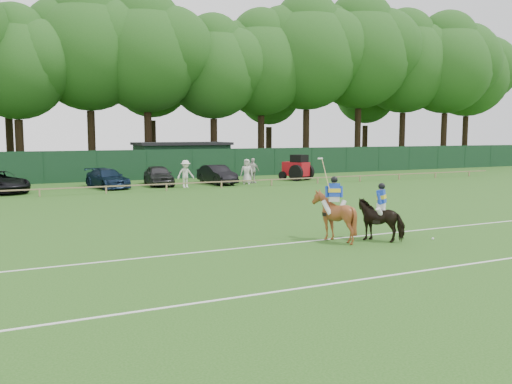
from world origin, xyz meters
TOP-DOWN VIEW (x-y plane):
  - ground at (0.00, 0.00)m, footprint 160.00×160.00m
  - horse_dark at (3.15, -1.92)m, footprint 1.75×1.87m
  - horse_chestnut at (1.54, -1.29)m, footprint 2.04×2.12m
  - sedan_navy at (-2.26, 21.54)m, footprint 2.84×4.93m
  - hatch_grey at (1.51, 21.81)m, footprint 2.17×4.55m
  - estate_black at (5.88, 21.04)m, footprint 1.85×4.45m
  - spectator_left at (2.80, 19.34)m, footprint 1.33×0.85m
  - spectator_mid at (8.61, 20.47)m, footprint 1.19×0.60m
  - spectator_right at (7.89, 19.99)m, footprint 1.11×1.02m
  - rider_dark at (3.16, -1.93)m, footprint 0.81×0.71m
  - rider_chestnut at (1.53, -1.30)m, footprint 0.89×0.79m
  - polo_ball at (4.89, -2.73)m, footprint 0.09×0.09m
  - pitch_lines at (0.00, -3.50)m, footprint 60.00×5.10m
  - pitch_rail at (0.00, 18.00)m, footprint 62.10×0.10m
  - perimeter_fence at (0.00, 27.00)m, footprint 92.08×0.08m
  - utility_shed at (6.00, 30.00)m, footprint 8.40×4.40m
  - tree_row at (2.00, 35.00)m, footprint 96.00×12.00m
  - tractor at (13.12, 21.37)m, footprint 2.45×2.92m

SIDE VIEW (x-z plane):
  - ground at x=0.00m, z-range 0.00..0.00m
  - tree_row at x=2.00m, z-range -10.50..10.50m
  - pitch_lines at x=0.00m, z-range 0.00..0.01m
  - polo_ball at x=4.89m, z-range 0.00..0.09m
  - pitch_rail at x=0.00m, z-range 0.20..0.70m
  - sedan_navy at x=-2.26m, z-range 0.00..1.34m
  - estate_black at x=5.88m, z-range 0.00..1.43m
  - horse_dark at x=3.15m, z-range 0.00..1.49m
  - hatch_grey at x=1.51m, z-range 0.00..1.50m
  - horse_chestnut at x=1.54m, z-range 0.00..1.80m
  - spectator_right at x=7.89m, z-range 0.00..1.91m
  - spectator_mid at x=8.61m, z-range 0.00..1.96m
  - spectator_left at x=2.80m, z-range 0.00..1.96m
  - tractor at x=13.12m, z-range -0.06..2.04m
  - perimeter_fence at x=0.00m, z-range 0.00..2.50m
  - rider_dark at x=3.16m, z-range 0.74..2.14m
  - utility_shed at x=6.00m, z-range 0.02..3.06m
  - rider_chestnut at x=1.53m, z-range 0.67..2.72m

